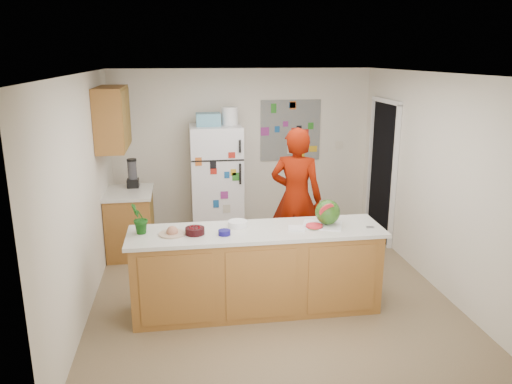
{
  "coord_description": "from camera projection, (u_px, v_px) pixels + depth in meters",
  "views": [
    {
      "loc": [
        -0.94,
        -5.38,
        2.69
      ],
      "look_at": [
        -0.1,
        0.2,
        1.14
      ],
      "focal_mm": 35.0,
      "sensor_mm": 36.0,
      "label": 1
    }
  ],
  "objects": [
    {
      "name": "peninsula_top",
      "position": [
        257.0,
        232.0,
        5.23
      ],
      "size": [
        2.68,
        0.7,
        0.04
      ],
      "primitive_type": "cube",
      "color": "silver",
      "rests_on": "peninsula_base"
    },
    {
      "name": "person",
      "position": [
        296.0,
        198.0,
        6.41
      ],
      "size": [
        0.78,
        0.66,
        1.83
      ],
      "primitive_type": "imported",
      "rotation": [
        0.0,
        0.0,
        2.74
      ],
      "color": "#741202",
      "rests_on": "floor"
    },
    {
      "name": "cutting_board",
      "position": [
        322.0,
        225.0,
        5.34
      ],
      "size": [
        0.49,
        0.43,
        0.01
      ],
      "primitive_type": "cube",
      "rotation": [
        0.0,
        0.0,
        -0.35
      ],
      "color": "white",
      "rests_on": "peninsula_top"
    },
    {
      "name": "potted_plant",
      "position": [
        139.0,
        219.0,
        5.06
      ],
      "size": [
        0.22,
        0.23,
        0.33
      ],
      "primitive_type": "imported",
      "rotation": [
        0.0,
        0.0,
        4.08
      ],
      "color": "#133A0A",
      "rests_on": "peninsula_top"
    },
    {
      "name": "watermelon",
      "position": [
        328.0,
        212.0,
        5.34
      ],
      "size": [
        0.27,
        0.27,
        0.27
      ],
      "primitive_type": "sphere",
      "color": "#265618",
      "rests_on": "cutting_board"
    },
    {
      "name": "ceiling",
      "position": [
        268.0,
        72.0,
        5.31
      ],
      "size": [
        4.0,
        4.5,
        0.02
      ],
      "primitive_type": "cube",
      "color": "white",
      "rests_on": "wall_back"
    },
    {
      "name": "wall_back",
      "position": [
        243.0,
        150.0,
        7.8
      ],
      "size": [
        4.0,
        0.02,
        2.5
      ],
      "primitive_type": "cube",
      "color": "beige",
      "rests_on": "ground"
    },
    {
      "name": "plate",
      "position": [
        172.0,
        234.0,
        5.09
      ],
      "size": [
        0.33,
        0.33,
        0.02
      ],
      "primitive_type": "cylinder",
      "rotation": [
        0.0,
        0.0,
        -0.22
      ],
      "color": "beige",
      "rests_on": "peninsula_top"
    },
    {
      "name": "floor",
      "position": [
        267.0,
        288.0,
        5.98
      ],
      "size": [
        4.0,
        4.5,
        0.02
      ],
      "primitive_type": "cube",
      "color": "brown",
      "rests_on": "ground"
    },
    {
      "name": "wall_left",
      "position": [
        83.0,
        194.0,
        5.36
      ],
      "size": [
        0.02,
        4.5,
        2.5
      ],
      "primitive_type": "cube",
      "color": "beige",
      "rests_on": "ground"
    },
    {
      "name": "doorway",
      "position": [
        383.0,
        172.0,
        7.37
      ],
      "size": [
        0.03,
        0.85,
        2.04
      ],
      "primitive_type": "cube",
      "color": "black",
      "rests_on": "ground"
    },
    {
      "name": "keys",
      "position": [
        370.0,
        227.0,
        5.28
      ],
      "size": [
        0.08,
        0.04,
        0.01
      ],
      "primitive_type": "cube",
      "rotation": [
        0.0,
        0.0,
        -0.11
      ],
      "color": "gray",
      "rests_on": "peninsula_top"
    },
    {
      "name": "cobalt_bowl",
      "position": [
        224.0,
        233.0,
        5.07
      ],
      "size": [
        0.15,
        0.15,
        0.05
      ],
      "primitive_type": "cylinder",
      "rotation": [
        0.0,
        0.0,
        0.23
      ],
      "color": "#110B5E",
      "rests_on": "peninsula_top"
    },
    {
      "name": "upper_cabinets",
      "position": [
        112.0,
        118.0,
        6.45
      ],
      "size": [
        0.35,
        1.0,
        0.8
      ],
      "primitive_type": "cube",
      "color": "brown",
      "rests_on": "wall_left"
    },
    {
      "name": "photo_collage",
      "position": [
        291.0,
        130.0,
        7.81
      ],
      "size": [
        0.95,
        0.01,
        0.95
      ],
      "primitive_type": "cube",
      "color": "slate",
      "rests_on": "wall_back"
    },
    {
      "name": "fridge_top_bin",
      "position": [
        208.0,
        119.0,
        7.22
      ],
      "size": [
        0.35,
        0.28,
        0.18
      ],
      "primitive_type": "cube",
      "color": "#5999B2",
      "rests_on": "refrigerator"
    },
    {
      "name": "blender_appliance",
      "position": [
        132.0,
        174.0,
        6.94
      ],
      "size": [
        0.12,
        0.12,
        0.38
      ],
      "primitive_type": "cylinder",
      "color": "black",
      "rests_on": "side_counter_top"
    },
    {
      "name": "side_counter_top",
      "position": [
        128.0,
        193.0,
        6.79
      ],
      "size": [
        0.64,
        0.84,
        0.04
      ],
      "primitive_type": "cube",
      "color": "silver",
      "rests_on": "side_counter_base"
    },
    {
      "name": "paper_towel",
      "position": [
        297.0,
        228.0,
        5.24
      ],
      "size": [
        0.2,
        0.19,
        0.02
      ],
      "primitive_type": "cube",
      "rotation": [
        0.0,
        0.0,
        -0.2
      ],
      "color": "white",
      "rests_on": "peninsula_top"
    },
    {
      "name": "side_counter_base",
      "position": [
        131.0,
        224.0,
        6.91
      ],
      "size": [
        0.6,
        0.8,
        0.86
      ],
      "primitive_type": "cube",
      "color": "brown",
      "rests_on": "floor"
    },
    {
      "name": "watermelon_slice",
      "position": [
        314.0,
        226.0,
        5.28
      ],
      "size": [
        0.17,
        0.17,
        0.02
      ],
      "primitive_type": "cylinder",
      "color": "red",
      "rests_on": "cutting_board"
    },
    {
      "name": "cherry_bowl",
      "position": [
        195.0,
        231.0,
        5.09
      ],
      "size": [
        0.24,
        0.24,
        0.07
      ],
      "primitive_type": "cylinder",
      "rotation": [
        0.0,
        0.0,
        -0.24
      ],
      "color": "black",
      "rests_on": "peninsula_top"
    },
    {
      "name": "white_bowl",
      "position": [
        238.0,
        224.0,
        5.32
      ],
      "size": [
        0.27,
        0.27,
        0.06
      ],
      "primitive_type": "cylinder",
      "rotation": [
        0.0,
        0.0,
        -0.42
      ],
      "color": "white",
      "rests_on": "peninsula_top"
    },
    {
      "name": "peninsula_base",
      "position": [
        257.0,
        272.0,
        5.35
      ],
      "size": [
        2.6,
        0.62,
        0.88
      ],
      "primitive_type": "cube",
      "color": "brown",
      "rests_on": "floor"
    },
    {
      "name": "refrigerator",
      "position": [
        217.0,
        182.0,
        7.48
      ],
      "size": [
        0.75,
        0.7,
        1.7
      ],
      "primitive_type": "cube",
      "color": "silver",
      "rests_on": "floor"
    },
    {
      "name": "wall_right",
      "position": [
        434.0,
        180.0,
        5.93
      ],
      "size": [
        0.02,
        4.5,
        2.5
      ],
      "primitive_type": "cube",
      "color": "beige",
      "rests_on": "ground"
    }
  ]
}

